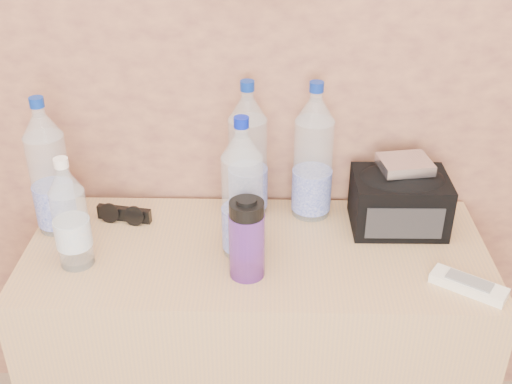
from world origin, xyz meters
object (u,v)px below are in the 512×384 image
Objects in this scene: pet_small at (71,219)px; nalgene_bottle at (247,238)px; toiletry_bag at (399,199)px; foil_packet at (405,164)px; pet_large_c at (313,158)px; dresser at (256,355)px; pet_large_d at (242,195)px; pet_large_b at (248,156)px; pet_large_a at (50,173)px; ac_remote at (469,285)px; sunglasses at (124,214)px.

pet_small is 1.38× the size of nalgene_bottle.
toiletry_bag is 0.09m from foil_packet.
pet_small reaches higher than toiletry_bag.
pet_large_c is 0.22m from foil_packet.
pet_large_d is (-0.03, -0.01, 0.50)m from dresser.
foil_packet is at bearing 18.42° from pet_large_d.
dresser is 3.10× the size of pet_large_b.
pet_large_c is 0.60m from pet_small.
dresser is at bearing -9.67° from pet_large_a.
pet_large_a reaches higher than foil_packet.
foil_packet is (0.39, 0.13, 0.02)m from pet_large_d.
toiletry_bag reaches higher than dresser.
pet_large_b is 0.99× the size of pet_large_c.
pet_small is at bearing -59.89° from pet_large_a.
foil_packet reaches higher than dresser.
pet_large_c reaches higher than foil_packet.
nalgene_bottle reaches higher than toiletry_bag.
nalgene_bottle is 1.64× the size of foil_packet.
pet_large_b is at bearing 10.94° from pet_large_a.
ac_remote is (0.88, -0.08, -0.11)m from pet_small.
pet_small is at bearing -171.52° from pet_large_d.
pet_large_c reaches higher than pet_large_a.
sunglasses is at bearing 160.54° from dresser.
sunglasses is 0.85m from ac_remote.
pet_large_a is at bearing -177.60° from foil_packet.
nalgene_bottle reaches higher than sunglasses.
dresser is at bearing 8.96° from pet_small.
pet_small is (-0.55, -0.23, -0.04)m from pet_large_c.
dresser is 6.77× the size of ac_remote.
nalgene_bottle is (0.39, -0.03, -0.02)m from pet_small.
nalgene_bottle is at bearing -120.60° from pet_large_c.
pet_large_a is 0.48m from pet_large_d.
pet_large_c reaches higher than nalgene_bottle.
pet_large_b is at bearing 98.18° from dresser.
pet_large_c reaches higher than toiletry_bag.
pet_large_d is 2.44× the size of sunglasses.
dresser is 0.51m from sunglasses.
pet_large_c reaches higher than pet_large_d.
pet_large_c is 1.56× the size of toiletry_bag.
dresser is at bearing -163.16° from toiletry_bag.
dresser is 0.56m from toiletry_bag.
toiletry_bag is at bearing 29.31° from nalgene_bottle.
pet_large_b reaches higher than pet_small.
foil_packet is at bearing 18.76° from dresser.
sunglasses is at bearing 12.40° from pet_large_a.
dresser is 0.71m from pet_large_a.
pet_small is at bearing -166.40° from foil_packet.
pet_small reaches higher than foil_packet.
dresser is 0.60m from ac_remote.
pet_large_c is 0.24m from toiletry_bag.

